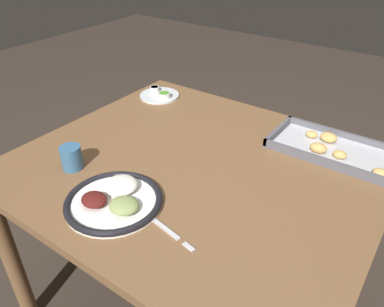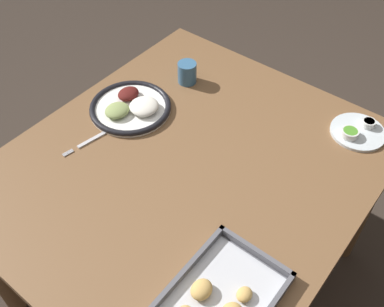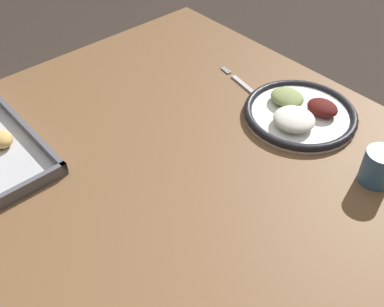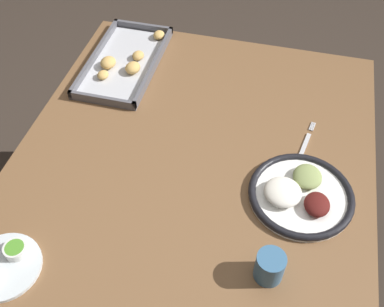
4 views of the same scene
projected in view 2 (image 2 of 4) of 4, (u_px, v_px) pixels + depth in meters
ground_plane at (189, 278)px, 1.88m from camera, size 8.00×8.00×0.00m
dining_table at (188, 184)px, 1.42m from camera, size 1.15×1.00×0.72m
dinner_plate at (131, 107)px, 1.51m from camera, size 0.28×0.28×0.05m
fork at (95, 138)px, 1.43m from camera, size 0.21×0.05×0.00m
saucer_plate at (358, 131)px, 1.44m from camera, size 0.18×0.18×0.03m
drinking_cup at (187, 73)px, 1.60m from camera, size 0.07×0.07×0.08m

